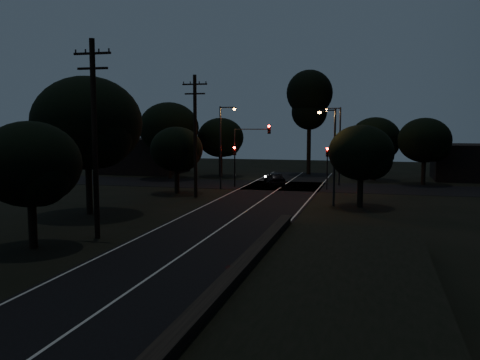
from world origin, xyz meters
The scene contains 22 objects.
road_surface centered at (0.00, 31.12, 0.01)m, with size 60.00×70.00×0.03m.
retaining_wall centered at (7.74, 3.00, 0.62)m, with size 6.93×26.00×1.60m.
utility_pole_mid centered at (-6.00, 15.00, 5.74)m, with size 2.20×0.30×11.00m.
utility_pole_far centered at (-6.00, 32.00, 5.48)m, with size 2.20×0.30×10.50m.
tree_left_b centered at (-7.82, 11.90, 4.25)m, with size 5.16×5.16×6.56m.
tree_left_c centered at (-10.23, 21.84, 6.26)m, with size 7.67×7.67×9.68m.
tree_left_d centered at (-8.33, 33.90, 3.94)m, with size 4.80×4.80×6.09m.
tree_far_nw centered at (-8.80, 49.89, 4.54)m, with size 5.54×5.54×7.01m.
tree_far_w centered at (-13.76, 45.86, 5.70)m, with size 6.88×6.88×8.77m.
tree_far_ne centered at (9.20, 49.89, 4.56)m, with size 5.58×5.58×7.05m.
tree_far_e centered at (14.19, 46.89, 4.50)m, with size 5.48×5.48×6.95m.
tree_right_a centered at (8.18, 29.90, 4.08)m, with size 4.96×4.96×6.30m.
tall_pine centered at (1.00, 55.00, 9.30)m, with size 5.68×5.68×12.91m.
building_left centered at (-20.00, 52.00, 2.20)m, with size 10.00×8.00×4.40m, color black.
building_right centered at (20.00, 53.00, 2.00)m, with size 9.00×7.00×4.00m, color black.
signal_left centered at (-4.60, 39.99, 2.84)m, with size 0.28×0.35×4.10m.
signal_right centered at (4.60, 39.99, 2.84)m, with size 0.28×0.35×4.10m.
signal_mast centered at (-2.91, 39.99, 4.34)m, with size 3.70×0.35×6.25m.
streetlight_a centered at (-5.31, 38.00, 4.64)m, with size 1.66×0.26×8.00m.
streetlight_b centered at (5.31, 44.00, 4.64)m, with size 1.66×0.26×8.00m.
streetlight_c centered at (5.83, 30.00, 4.35)m, with size 1.46×0.26×7.50m.
car centered at (-0.98, 42.46, 0.69)m, with size 1.63×4.04×1.38m, color black.
Camera 1 is at (9.03, -11.66, 6.48)m, focal length 40.00 mm.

